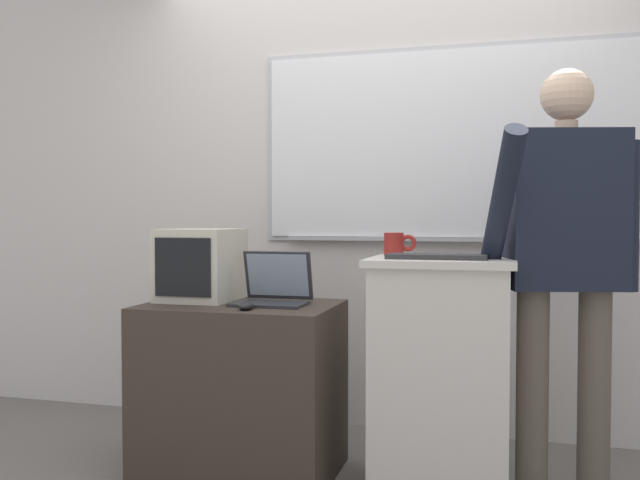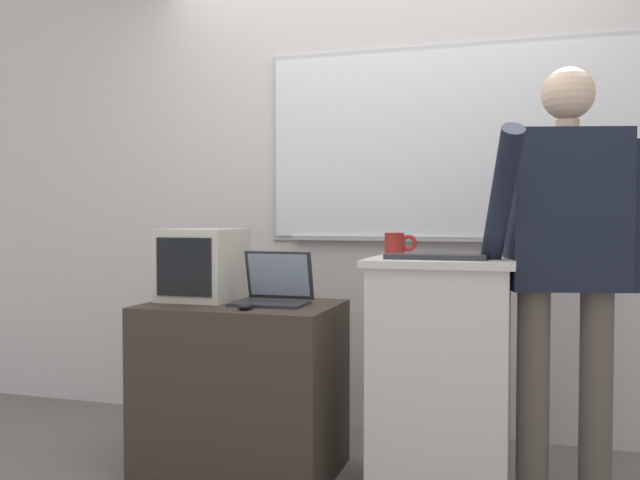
{
  "view_description": "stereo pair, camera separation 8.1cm",
  "coord_description": "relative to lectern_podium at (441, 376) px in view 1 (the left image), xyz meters",
  "views": [
    {
      "loc": [
        0.66,
        -2.36,
        1.16
      ],
      "look_at": [
        -0.12,
        0.46,
        1.06
      ],
      "focal_mm": 38.0,
      "sensor_mm": 36.0,
      "label": 1
    },
    {
      "loc": [
        0.73,
        -2.34,
        1.16
      ],
      "look_at": [
        -0.12,
        0.46,
        1.06
      ],
      "focal_mm": 38.0,
      "sensor_mm": 36.0,
      "label": 2
    }
  ],
  "objects": [
    {
      "name": "back_wall",
      "position": [
        -0.38,
        0.85,
        0.85
      ],
      "size": [
        6.4,
        0.17,
        2.67
      ],
      "color": "silver",
      "rests_on": "ground_plane"
    },
    {
      "name": "lectern_podium",
      "position": [
        0.0,
        0.0,
        0.0
      ],
      "size": [
        0.6,
        0.47,
        0.98
      ],
      "color": "beige",
      "rests_on": "ground_plane"
    },
    {
      "name": "side_desk",
      "position": [
        -0.89,
        -0.01,
        -0.11
      ],
      "size": [
        0.85,
        0.58,
        0.77
      ],
      "color": "#382D26",
      "rests_on": "ground_plane"
    },
    {
      "name": "person_presenter",
      "position": [
        0.49,
        0.09,
        0.53
      ],
      "size": [
        0.63,
        0.64,
        1.76
      ],
      "rotation": [
        0.0,
        0.0,
        0.25
      ],
      "color": "brown",
      "rests_on": "ground_plane"
    },
    {
      "name": "laptop",
      "position": [
        -0.75,
        0.03,
        0.34
      ],
      "size": [
        0.32,
        0.26,
        0.23
      ],
      "color": "#28282D",
      "rests_on": "side_desk"
    },
    {
      "name": "wireless_keyboard",
      "position": [
        -0.01,
        -0.06,
        0.5
      ],
      "size": [
        0.4,
        0.15,
        0.02
      ],
      "color": "#2D2D30",
      "rests_on": "lectern_podium"
    },
    {
      "name": "computer_mouse_by_laptop",
      "position": [
        -0.79,
        -0.19,
        0.29
      ],
      "size": [
        0.06,
        0.1,
        0.03
      ],
      "color": "black",
      "rests_on": "side_desk"
    },
    {
      "name": "crt_monitor",
      "position": [
        -1.12,
        0.07,
        0.44
      ],
      "size": [
        0.33,
        0.38,
        0.33
      ],
      "color": "beige",
      "rests_on": "side_desk"
    },
    {
      "name": "coffee_mug",
      "position": [
        -0.22,
        0.16,
        0.54
      ],
      "size": [
        0.14,
        0.09,
        0.1
      ],
      "color": "maroon",
      "rests_on": "lectern_podium"
    }
  ]
}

